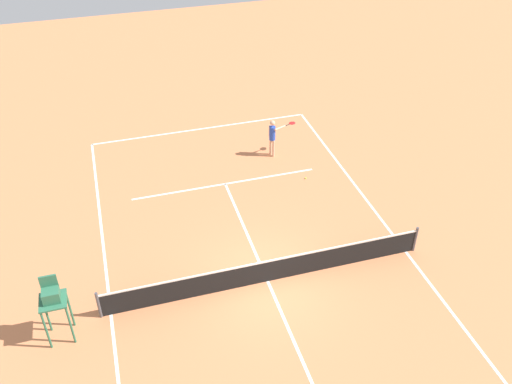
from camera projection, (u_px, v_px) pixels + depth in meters
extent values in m
plane|color=#D37A4C|center=(268.00, 281.00, 19.30)|extent=(60.00, 60.00, 0.00)
cube|color=white|center=(201.00, 129.00, 27.88)|extent=(10.66, 0.10, 0.01)
cube|color=white|center=(406.00, 252.00, 20.53)|extent=(0.10, 22.14, 0.01)
cube|color=white|center=(111.00, 314.00, 18.08)|extent=(0.10, 22.14, 0.01)
cube|color=white|center=(225.00, 184.00, 24.02)|extent=(8.00, 0.10, 0.01)
cube|color=white|center=(268.00, 281.00, 19.30)|extent=(0.10, 12.18, 0.01)
cylinder|color=#4C4C51|center=(415.00, 239.00, 20.28)|extent=(0.10, 0.10, 1.07)
cylinder|color=#4C4C51|center=(99.00, 305.00, 17.70)|extent=(0.10, 0.10, 1.07)
cube|color=black|center=(268.00, 272.00, 19.04)|extent=(11.26, 0.03, 0.91)
cube|color=white|center=(268.00, 261.00, 18.76)|extent=(11.26, 0.04, 0.06)
cylinder|color=#D8A884|center=(271.00, 147.00, 25.71)|extent=(0.12, 0.12, 0.84)
cylinder|color=#D8A884|center=(273.00, 148.00, 25.58)|extent=(0.12, 0.12, 0.84)
cylinder|color=#2647B7|center=(272.00, 133.00, 25.20)|extent=(0.28, 0.28, 0.66)
sphere|color=#D8A884|center=(273.00, 123.00, 24.90)|extent=(0.24, 0.24, 0.24)
cylinder|color=#D8A884|center=(270.00, 131.00, 25.30)|extent=(0.09, 0.09, 0.59)
cylinder|color=#D8A884|center=(280.00, 128.00, 25.08)|extent=(0.58, 0.30, 0.09)
cylinder|color=black|center=(287.00, 125.00, 25.29)|extent=(0.26, 0.13, 0.04)
ellipsoid|color=red|center=(292.00, 123.00, 25.44)|extent=(0.40, 0.38, 0.04)
sphere|color=#CCE033|center=(306.00, 178.00, 24.32)|extent=(0.07, 0.07, 0.07)
cylinder|color=#2D6B4C|center=(71.00, 325.00, 16.73)|extent=(0.07, 0.07, 1.55)
cylinder|color=#2D6B4C|center=(46.00, 330.00, 16.57)|extent=(0.07, 0.07, 1.55)
cylinder|color=#2D6B4C|center=(70.00, 308.00, 17.27)|extent=(0.07, 0.07, 1.55)
cylinder|color=#2D6B4C|center=(47.00, 313.00, 17.11)|extent=(0.07, 0.07, 1.55)
cube|color=#2D6B4C|center=(53.00, 301.00, 16.45)|extent=(0.80, 0.80, 0.06)
cube|color=#2D6B4C|center=(51.00, 295.00, 16.31)|extent=(0.50, 0.44, 0.40)
cube|color=#2D6B4C|center=(49.00, 282.00, 16.26)|extent=(0.50, 0.06, 0.50)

